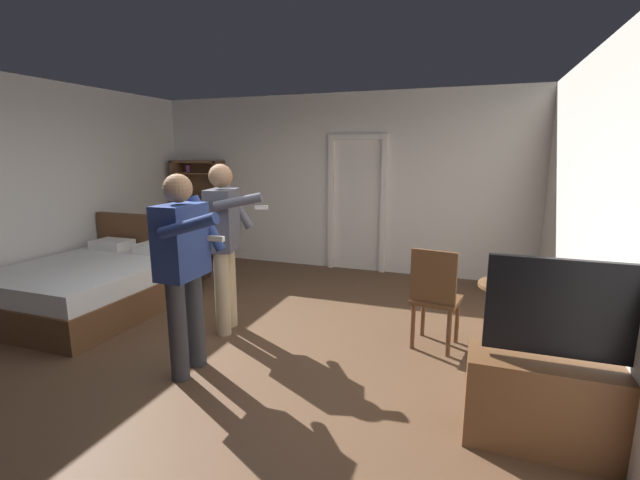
# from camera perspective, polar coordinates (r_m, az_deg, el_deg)

# --- Properties ---
(ground_plane) EXTENTS (6.71, 6.71, 0.00)m
(ground_plane) POSITION_cam_1_polar(r_m,az_deg,el_deg) (4.46, -10.50, -13.28)
(ground_plane) COLOR brown
(wall_back) EXTENTS (6.28, 0.12, 2.76)m
(wall_back) POSITION_cam_1_polar(r_m,az_deg,el_deg) (6.92, 2.10, 7.60)
(wall_back) COLOR silver
(wall_back) RESTS_ON ground_plane
(wall_left) EXTENTS (0.15, 6.34, 2.76)m
(wall_left) POSITION_cam_1_polar(r_m,az_deg,el_deg) (6.24, -36.47, 4.92)
(wall_left) COLOR silver
(wall_left) RESTS_ON ground_plane
(wall_right) EXTENTS (0.12, 6.34, 2.76)m
(wall_right) POSITION_cam_1_polar(r_m,az_deg,el_deg) (3.65, 35.38, 1.88)
(wall_right) COLOR silver
(wall_right) RESTS_ON ground_plane
(doorway_frame) EXTENTS (0.93, 0.08, 2.13)m
(doorway_frame) POSITION_cam_1_polar(r_m,az_deg,el_deg) (6.75, 4.94, 6.13)
(doorway_frame) COLOR white
(doorway_frame) RESTS_ON ground_plane
(bed) EXTENTS (1.68, 2.05, 1.02)m
(bed) POSITION_cam_1_polar(r_m,az_deg,el_deg) (5.87, -27.58, -5.15)
(bed) COLOR brown
(bed) RESTS_ON ground_plane
(bookshelf) EXTENTS (0.92, 0.32, 1.72)m
(bookshelf) POSITION_cam_1_polar(r_m,az_deg,el_deg) (7.84, -15.62, 4.36)
(bookshelf) COLOR brown
(bookshelf) RESTS_ON ground_plane
(tv_flatscreen) EXTENTS (1.20, 0.40, 1.25)m
(tv_flatscreen) POSITION_cam_1_polar(r_m,az_deg,el_deg) (3.23, 30.09, -17.57)
(tv_flatscreen) COLOR brown
(tv_flatscreen) RESTS_ON ground_plane
(side_table) EXTENTS (0.57, 0.57, 0.70)m
(side_table) POSITION_cam_1_polar(r_m,az_deg,el_deg) (4.28, 23.88, -8.46)
(side_table) COLOR brown
(side_table) RESTS_ON ground_plane
(laptop) EXTENTS (0.35, 0.36, 0.16)m
(laptop) POSITION_cam_1_polar(r_m,az_deg,el_deg) (4.15, 23.89, -4.90)
(laptop) COLOR black
(laptop) RESTS_ON side_table
(bottle_on_table) EXTENTS (0.06, 0.06, 0.29)m
(bottle_on_table) POSITION_cam_1_polar(r_m,az_deg,el_deg) (4.11, 26.31, -4.23)
(bottle_on_table) COLOR #343E1C
(bottle_on_table) RESTS_ON side_table
(wooden_chair) EXTENTS (0.49, 0.49, 0.99)m
(wooden_chair) POSITION_cam_1_polar(r_m,az_deg,el_deg) (4.21, 15.05, -7.03)
(wooden_chair) COLOR brown
(wooden_chair) RESTS_ON ground_plane
(person_blue_shirt) EXTENTS (0.70, 0.59, 1.70)m
(person_blue_shirt) POSITION_cam_1_polar(r_m,az_deg,el_deg) (3.68, -17.69, -2.69)
(person_blue_shirt) COLOR #333338
(person_blue_shirt) RESTS_ON ground_plane
(person_striped_shirt) EXTENTS (0.75, 0.59, 1.75)m
(person_striped_shirt) POSITION_cam_1_polar(r_m,az_deg,el_deg) (4.48, -12.61, 0.40)
(person_striped_shirt) COLOR tan
(person_striped_shirt) RESTS_ON ground_plane
(suitcase_dark) EXTENTS (0.49, 0.33, 0.41)m
(suitcase_dark) POSITION_cam_1_polar(r_m,az_deg,el_deg) (6.69, -16.84, -3.25)
(suitcase_dark) COLOR black
(suitcase_dark) RESTS_ON ground_plane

